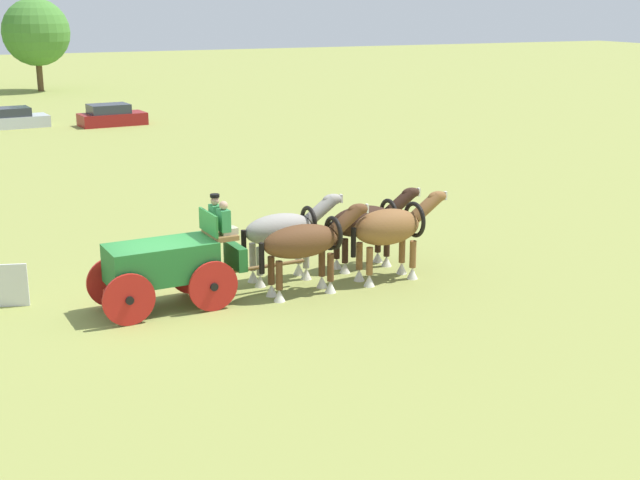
{
  "coord_description": "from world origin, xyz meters",
  "views": [
    {
      "loc": [
        -4.69,
        -20.19,
        7.42
      ],
      "look_at": [
        4.39,
        0.28,
        1.2
      ],
      "focal_mm": 48.75,
      "sensor_mm": 36.0,
      "label": 1
    }
  ],
  "objects_px": {
    "show_wagon": "(168,262)",
    "parked_vehicle_d": "(11,119)",
    "draft_horse_rear_off": "(306,243)",
    "parked_vehicle_e": "(111,116)",
    "draft_horse_lead_off": "(391,228)",
    "draft_horse_rear_near": "(284,231)",
    "draft_horse_lead_near": "(367,222)"
  },
  "relations": [
    {
      "from": "show_wagon",
      "to": "parked_vehicle_d",
      "type": "relative_size",
      "value": 1.29
    },
    {
      "from": "show_wagon",
      "to": "draft_horse_rear_off",
      "type": "distance_m",
      "value": 3.55
    },
    {
      "from": "parked_vehicle_d",
      "to": "parked_vehicle_e",
      "type": "bearing_deg",
      "value": -14.36
    },
    {
      "from": "show_wagon",
      "to": "draft_horse_lead_off",
      "type": "distance_m",
      "value": 6.11
    },
    {
      "from": "draft_horse_rear_near",
      "to": "parked_vehicle_d",
      "type": "xyz_separation_m",
      "value": [
        -4.18,
        33.87,
        -0.86
      ]
    },
    {
      "from": "draft_horse_rear_near",
      "to": "parked_vehicle_d",
      "type": "relative_size",
      "value": 0.7
    },
    {
      "from": "draft_horse_lead_off",
      "to": "parked_vehicle_e",
      "type": "bearing_deg",
      "value": 91.93
    },
    {
      "from": "draft_horse_rear_near",
      "to": "draft_horse_lead_off",
      "type": "distance_m",
      "value": 2.89
    },
    {
      "from": "show_wagon",
      "to": "draft_horse_rear_near",
      "type": "distance_m",
      "value": 3.55
    },
    {
      "from": "draft_horse_lead_near",
      "to": "draft_horse_lead_off",
      "type": "distance_m",
      "value": 1.31
    },
    {
      "from": "parked_vehicle_d",
      "to": "parked_vehicle_e",
      "type": "distance_m",
      "value": 5.9
    },
    {
      "from": "draft_horse_rear_off",
      "to": "draft_horse_lead_near",
      "type": "bearing_deg",
      "value": 30.61
    },
    {
      "from": "parked_vehicle_d",
      "to": "parked_vehicle_e",
      "type": "relative_size",
      "value": 1.07
    },
    {
      "from": "show_wagon",
      "to": "draft_horse_rear_near",
      "type": "relative_size",
      "value": 1.86
    },
    {
      "from": "show_wagon",
      "to": "parked_vehicle_d",
      "type": "xyz_separation_m",
      "value": [
        -0.74,
        34.77,
        -0.65
      ]
    },
    {
      "from": "draft_horse_lead_off",
      "to": "show_wagon",
      "type": "bearing_deg",
      "value": 177.92
    },
    {
      "from": "show_wagon",
      "to": "parked_vehicle_e",
      "type": "xyz_separation_m",
      "value": [
        4.97,
        33.3,
        -0.61
      ]
    },
    {
      "from": "show_wagon",
      "to": "parked_vehicle_e",
      "type": "bearing_deg",
      "value": 81.52
    },
    {
      "from": "draft_horse_rear_off",
      "to": "draft_horse_lead_near",
      "type": "relative_size",
      "value": 1.05
    },
    {
      "from": "draft_horse_rear_off",
      "to": "parked_vehicle_d",
      "type": "distance_m",
      "value": 35.44
    },
    {
      "from": "draft_horse_lead_off",
      "to": "parked_vehicle_d",
      "type": "height_order",
      "value": "draft_horse_lead_off"
    },
    {
      "from": "draft_horse_rear_near",
      "to": "draft_horse_lead_off",
      "type": "height_order",
      "value": "draft_horse_lead_off"
    },
    {
      "from": "show_wagon",
      "to": "draft_horse_lead_near",
      "type": "distance_m",
      "value": 6.12
    },
    {
      "from": "show_wagon",
      "to": "parked_vehicle_e",
      "type": "distance_m",
      "value": 33.68
    },
    {
      "from": "draft_horse_lead_near",
      "to": "parked_vehicle_d",
      "type": "xyz_separation_m",
      "value": [
        -6.77,
        33.69,
        -0.79
      ]
    },
    {
      "from": "parked_vehicle_e",
      "to": "show_wagon",
      "type": "bearing_deg",
      "value": -98.48
    },
    {
      "from": "show_wagon",
      "to": "draft_horse_lead_near",
      "type": "bearing_deg",
      "value": 10.14
    },
    {
      "from": "draft_horse_rear_near",
      "to": "parked_vehicle_e",
      "type": "xyz_separation_m",
      "value": [
        1.53,
        32.41,
        -0.82
      ]
    },
    {
      "from": "draft_horse_rear_near",
      "to": "parked_vehicle_d",
      "type": "distance_m",
      "value": 34.14
    },
    {
      "from": "parked_vehicle_e",
      "to": "draft_horse_rear_off",
      "type": "bearing_deg",
      "value": -92.46
    },
    {
      "from": "show_wagon",
      "to": "draft_horse_lead_near",
      "type": "height_order",
      "value": "show_wagon"
    },
    {
      "from": "draft_horse_lead_off",
      "to": "draft_horse_rear_off",
      "type": "bearing_deg",
      "value": -175.96
    }
  ]
}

